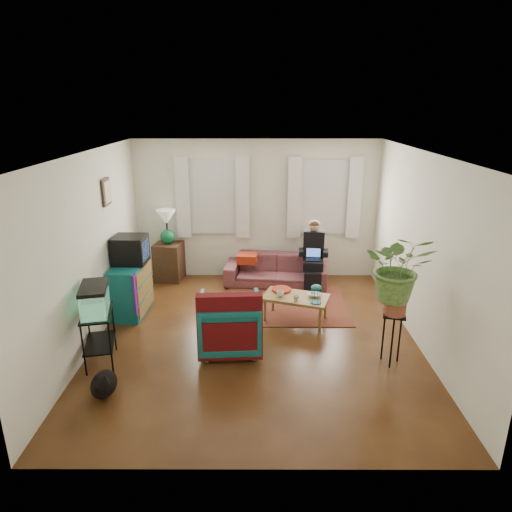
{
  "coord_description": "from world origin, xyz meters",
  "views": [
    {
      "loc": [
        0.02,
        -5.85,
        3.2
      ],
      "look_at": [
        0.0,
        0.4,
        1.1
      ],
      "focal_mm": 32.0,
      "sensor_mm": 36.0,
      "label": 1
    }
  ],
  "objects_px": {
    "dresser": "(131,289)",
    "plant_stand": "(392,339)",
    "side_table": "(169,261)",
    "coffee_table": "(295,308)",
    "armchair": "(230,321)",
    "sofa": "(276,265)",
    "aquarium_stand": "(99,338)"
  },
  "relations": [
    {
      "from": "dresser",
      "to": "plant_stand",
      "type": "height_order",
      "value": "dresser"
    },
    {
      "from": "side_table",
      "to": "dresser",
      "type": "bearing_deg",
      "value": -103.16
    },
    {
      "from": "dresser",
      "to": "coffee_table",
      "type": "xyz_separation_m",
      "value": [
        2.6,
        -0.28,
        -0.2
      ]
    },
    {
      "from": "armchair",
      "to": "coffee_table",
      "type": "distance_m",
      "value": 1.3
    },
    {
      "from": "sofa",
      "to": "aquarium_stand",
      "type": "height_order",
      "value": "sofa"
    },
    {
      "from": "sofa",
      "to": "aquarium_stand",
      "type": "distance_m",
      "value": 3.61
    },
    {
      "from": "side_table",
      "to": "plant_stand",
      "type": "height_order",
      "value": "side_table"
    },
    {
      "from": "sofa",
      "to": "armchair",
      "type": "height_order",
      "value": "armchair"
    },
    {
      "from": "sofa",
      "to": "dresser",
      "type": "xyz_separation_m",
      "value": [
        -2.36,
        -1.22,
        0.04
      ]
    },
    {
      "from": "dresser",
      "to": "aquarium_stand",
      "type": "bearing_deg",
      "value": -87.66
    },
    {
      "from": "aquarium_stand",
      "to": "armchair",
      "type": "xyz_separation_m",
      "value": [
        1.65,
        0.36,
        0.06
      ]
    },
    {
      "from": "side_table",
      "to": "plant_stand",
      "type": "xyz_separation_m",
      "value": [
        3.38,
        -2.95,
        -0.01
      ]
    },
    {
      "from": "dresser",
      "to": "coffee_table",
      "type": "bearing_deg",
      "value": -3.53
    },
    {
      "from": "sofa",
      "to": "armchair",
      "type": "bearing_deg",
      "value": -100.62
    },
    {
      "from": "sofa",
      "to": "coffee_table",
      "type": "height_order",
      "value": "sofa"
    },
    {
      "from": "coffee_table",
      "to": "plant_stand",
      "type": "distance_m",
      "value": 1.66
    },
    {
      "from": "aquarium_stand",
      "to": "plant_stand",
      "type": "bearing_deg",
      "value": -12.62
    },
    {
      "from": "dresser",
      "to": "sofa",
      "type": "bearing_deg",
      "value": 30.07
    },
    {
      "from": "sofa",
      "to": "plant_stand",
      "type": "relative_size",
      "value": 2.66
    },
    {
      "from": "coffee_table",
      "to": "armchair",
      "type": "bearing_deg",
      "value": -118.95
    },
    {
      "from": "sofa",
      "to": "plant_stand",
      "type": "height_order",
      "value": "sofa"
    },
    {
      "from": "plant_stand",
      "to": "sofa",
      "type": "bearing_deg",
      "value": 116.69
    },
    {
      "from": "coffee_table",
      "to": "dresser",
      "type": "bearing_deg",
      "value": -167.0
    },
    {
      "from": "armchair",
      "to": "coffee_table",
      "type": "height_order",
      "value": "armchair"
    },
    {
      "from": "side_table",
      "to": "coffee_table",
      "type": "bearing_deg",
      "value": -37.61
    },
    {
      "from": "side_table",
      "to": "plant_stand",
      "type": "bearing_deg",
      "value": -41.11
    },
    {
      "from": "aquarium_stand",
      "to": "side_table",
      "type": "bearing_deg",
      "value": 70.61
    },
    {
      "from": "dresser",
      "to": "plant_stand",
      "type": "distance_m",
      "value": 4.02
    },
    {
      "from": "armchair",
      "to": "coffee_table",
      "type": "relative_size",
      "value": 0.85
    },
    {
      "from": "side_table",
      "to": "dresser",
      "type": "distance_m",
      "value": 1.49
    },
    {
      "from": "dresser",
      "to": "armchair",
      "type": "relative_size",
      "value": 1.09
    },
    {
      "from": "side_table",
      "to": "coffee_table",
      "type": "height_order",
      "value": "side_table"
    }
  ]
}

